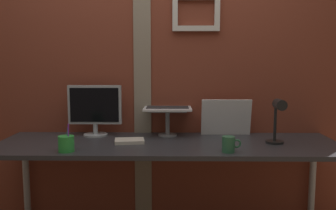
{
  "coord_description": "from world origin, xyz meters",
  "views": [
    {
      "loc": [
        0.18,
        -2.41,
        1.3
      ],
      "look_at": [
        0.14,
        0.13,
        0.98
      ],
      "focal_mm": 38.71,
      "sensor_mm": 36.0,
      "label": 1
    }
  ],
  "objects_px": {
    "coffee_mug": "(229,144)",
    "desk_lamp": "(278,117)",
    "whiteboard_panel": "(226,117)",
    "monitor": "(95,108)",
    "laptop": "(168,100)",
    "pen_cup": "(66,144)"
  },
  "relations": [
    {
      "from": "monitor",
      "to": "whiteboard_panel",
      "type": "distance_m",
      "value": 0.99
    },
    {
      "from": "monitor",
      "to": "whiteboard_panel",
      "type": "xyz_separation_m",
      "value": [
        0.99,
        0.03,
        -0.08
      ]
    },
    {
      "from": "monitor",
      "to": "coffee_mug",
      "type": "xyz_separation_m",
      "value": [
        0.93,
        -0.49,
        -0.16
      ]
    },
    {
      "from": "whiteboard_panel",
      "to": "pen_cup",
      "type": "xyz_separation_m",
      "value": [
        -1.06,
        -0.51,
        -0.09
      ]
    },
    {
      "from": "whiteboard_panel",
      "to": "pen_cup",
      "type": "height_order",
      "value": "whiteboard_panel"
    },
    {
      "from": "desk_lamp",
      "to": "coffee_mug",
      "type": "xyz_separation_m",
      "value": [
        -0.35,
        -0.2,
        -0.14
      ]
    },
    {
      "from": "coffee_mug",
      "to": "desk_lamp",
      "type": "bearing_deg",
      "value": 29.43
    },
    {
      "from": "whiteboard_panel",
      "to": "laptop",
      "type": "bearing_deg",
      "value": 173.01
    },
    {
      "from": "monitor",
      "to": "desk_lamp",
      "type": "height_order",
      "value": "monitor"
    },
    {
      "from": "whiteboard_panel",
      "to": "coffee_mug",
      "type": "height_order",
      "value": "whiteboard_panel"
    },
    {
      "from": "coffee_mug",
      "to": "laptop",
      "type": "bearing_deg",
      "value": 124.38
    },
    {
      "from": "monitor",
      "to": "coffee_mug",
      "type": "relative_size",
      "value": 3.37
    },
    {
      "from": "coffee_mug",
      "to": "monitor",
      "type": "bearing_deg",
      "value": 152.52
    },
    {
      "from": "desk_lamp",
      "to": "whiteboard_panel",
      "type": "bearing_deg",
      "value": 133.4
    },
    {
      "from": "whiteboard_panel",
      "to": "desk_lamp",
      "type": "height_order",
      "value": "desk_lamp"
    },
    {
      "from": "pen_cup",
      "to": "coffee_mug",
      "type": "height_order",
      "value": "pen_cup"
    },
    {
      "from": "laptop",
      "to": "pen_cup",
      "type": "relative_size",
      "value": 2.0
    },
    {
      "from": "desk_lamp",
      "to": "pen_cup",
      "type": "xyz_separation_m",
      "value": [
        -1.36,
        -0.2,
        -0.14
      ]
    },
    {
      "from": "desk_lamp",
      "to": "coffee_mug",
      "type": "height_order",
      "value": "desk_lamp"
    },
    {
      "from": "laptop",
      "to": "coffee_mug",
      "type": "height_order",
      "value": "laptop"
    },
    {
      "from": "whiteboard_panel",
      "to": "coffee_mug",
      "type": "xyz_separation_m",
      "value": [
        -0.05,
        -0.51,
        -0.09
      ]
    },
    {
      "from": "monitor",
      "to": "coffee_mug",
      "type": "bearing_deg",
      "value": -27.48
    }
  ]
}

